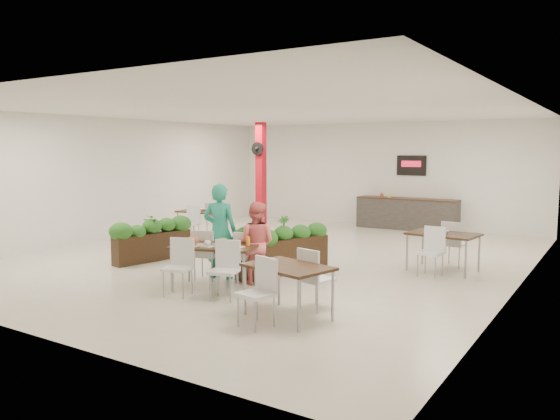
% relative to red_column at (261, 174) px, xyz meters
% --- Properties ---
extents(ground, '(12.00, 12.00, 0.00)m').
position_rel_red_column_xyz_m(ground, '(3.00, -3.79, -1.64)').
color(ground, beige).
rests_on(ground, ground).
extents(room_shell, '(10.10, 12.10, 3.22)m').
position_rel_red_column_xyz_m(room_shell, '(3.00, -3.79, 0.36)').
color(room_shell, white).
rests_on(room_shell, ground).
extents(red_column, '(0.40, 0.41, 3.20)m').
position_rel_red_column_xyz_m(red_column, '(0.00, 0.00, 0.00)').
color(red_column, red).
rests_on(red_column, ground).
extents(service_counter, '(3.00, 0.64, 2.20)m').
position_rel_red_column_xyz_m(service_counter, '(4.00, 1.86, -1.15)').
color(service_counter, '#2A2825').
rests_on(service_counter, ground).
extents(main_table, '(1.64, 1.90, 0.92)m').
position_rel_red_column_xyz_m(main_table, '(3.62, -6.70, -1.01)').
color(main_table, black).
rests_on(main_table, ground).
extents(diner_man, '(0.73, 0.59, 1.75)m').
position_rel_red_column_xyz_m(diner_man, '(3.23, -6.04, -0.77)').
color(diner_man, teal).
rests_on(diner_man, ground).
extents(diner_woman, '(0.84, 0.74, 1.46)m').
position_rel_red_column_xyz_m(diner_woman, '(4.03, -6.04, -0.91)').
color(diner_woman, '#FA6F70').
rests_on(diner_woman, ground).
extents(planter_left, '(0.67, 1.87, 0.99)m').
position_rel_red_column_xyz_m(planter_left, '(0.99, -5.55, -1.14)').
color(planter_left, black).
rests_on(planter_left, ground).
extents(planter_right, '(0.97, 2.03, 1.11)m').
position_rel_red_column_xyz_m(planter_right, '(4.02, -5.11, -1.13)').
color(planter_right, black).
rests_on(planter_right, ground).
extents(side_table_a, '(1.31, 1.65, 0.92)m').
position_rel_red_column_xyz_m(side_table_a, '(-0.05, -2.68, -1.01)').
color(side_table_a, black).
rests_on(side_table_a, ground).
extents(side_table_b, '(1.36, 1.66, 0.92)m').
position_rel_red_column_xyz_m(side_table_b, '(6.52, -3.24, -1.01)').
color(side_table_b, black).
rests_on(side_table_b, ground).
extents(side_table_c, '(1.35, 1.67, 0.92)m').
position_rel_red_column_xyz_m(side_table_c, '(5.54, -7.41, -1.02)').
color(side_table_c, black).
rests_on(side_table_c, ground).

